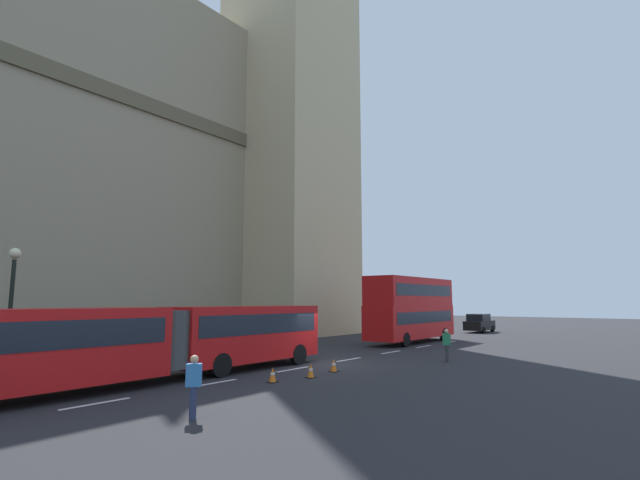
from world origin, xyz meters
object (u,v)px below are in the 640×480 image
at_px(double_decker_bus, 411,307).
at_px(pedestrian_by_kerb, 447,344).
at_px(articulated_bus, 163,336).
at_px(sedan_lead, 479,323).
at_px(traffic_cone_west, 273,375).
at_px(traffic_cone_east, 334,365).
at_px(pedestrian_near_cones, 194,384).
at_px(street_lamp, 11,303).
at_px(traffic_cone_middle, 311,371).

height_order(double_decker_bus, pedestrian_by_kerb, double_decker_bus).
relative_size(articulated_bus, double_decker_bus, 1.65).
height_order(sedan_lead, pedestrian_by_kerb, sedan_lead).
xyz_separation_m(sedan_lead, traffic_cone_west, (-34.09, -3.71, -0.63)).
relative_size(traffic_cone_west, traffic_cone_east, 1.00).
relative_size(double_decker_bus, pedestrian_near_cones, 6.05).
height_order(double_decker_bus, traffic_cone_east, double_decker_bus).
xyz_separation_m(traffic_cone_east, street_lamp, (-10.14, 8.44, 2.77)).
distance_m(traffic_cone_middle, pedestrian_by_kerb, 8.67).
bearing_deg(double_decker_bus, traffic_cone_west, -169.14).
bearing_deg(traffic_cone_west, pedestrian_near_cones, -157.38).
relative_size(sedan_lead, pedestrian_near_cones, 2.60).
distance_m(street_lamp, pedestrian_near_cones, 10.71).
relative_size(traffic_cone_east, pedestrian_near_cones, 0.34).
height_order(double_decker_bus, pedestrian_near_cones, double_decker_bus).
bearing_deg(street_lamp, sedan_lead, -6.28).
bearing_deg(traffic_cone_west, sedan_lead, 6.21).
height_order(street_lamp, pedestrian_by_kerb, street_lamp).
relative_size(street_lamp, pedestrian_by_kerb, 3.12).
relative_size(sedan_lead, traffic_cone_middle, 7.59).
relative_size(articulated_bus, traffic_cone_east, 29.06).
bearing_deg(articulated_bus, street_lamp, 131.33).
xyz_separation_m(articulated_bus, traffic_cone_east, (6.17, -3.93, -1.46)).
height_order(traffic_cone_middle, pedestrian_by_kerb, pedestrian_by_kerb).
xyz_separation_m(double_decker_bus, traffic_cone_east, (-15.46, -3.93, -2.43)).
bearing_deg(sedan_lead, street_lamp, 173.72).
bearing_deg(traffic_cone_middle, pedestrian_near_cones, -166.08).
relative_size(double_decker_bus, traffic_cone_middle, 17.62).
xyz_separation_m(sedan_lead, street_lamp, (-40.57, 4.46, 2.14)).
distance_m(articulated_bus, traffic_cone_middle, 6.13).
bearing_deg(traffic_cone_middle, pedestrian_by_kerb, -16.32).
height_order(traffic_cone_east, street_lamp, street_lamp).
height_order(articulated_bus, pedestrian_by_kerb, articulated_bus).
height_order(sedan_lead, traffic_cone_east, sedan_lead).
bearing_deg(double_decker_bus, pedestrian_near_cones, -166.41).
bearing_deg(articulated_bus, double_decker_bus, 0.01).
distance_m(articulated_bus, traffic_cone_east, 7.46).
distance_m(sedan_lead, traffic_cone_east, 30.69).
bearing_deg(pedestrian_near_cones, double_decker_bus, 13.59).
distance_m(sedan_lead, pedestrian_by_kerb, 24.93).
bearing_deg(street_lamp, double_decker_bus, -9.98).
bearing_deg(traffic_cone_east, pedestrian_by_kerb, -22.53).
bearing_deg(double_decker_bus, street_lamp, 170.02).
distance_m(traffic_cone_middle, street_lamp, 12.26).
bearing_deg(traffic_cone_west, articulated_bus, 124.40).
bearing_deg(traffic_cone_middle, sedan_lead, 7.39).
xyz_separation_m(sedan_lead, pedestrian_near_cones, (-39.56, -5.98, -0.00)).
xyz_separation_m(traffic_cone_west, street_lamp, (-6.47, 8.17, 2.77)).
bearing_deg(sedan_lead, double_decker_bus, -179.84).
distance_m(articulated_bus, traffic_cone_west, 4.68).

